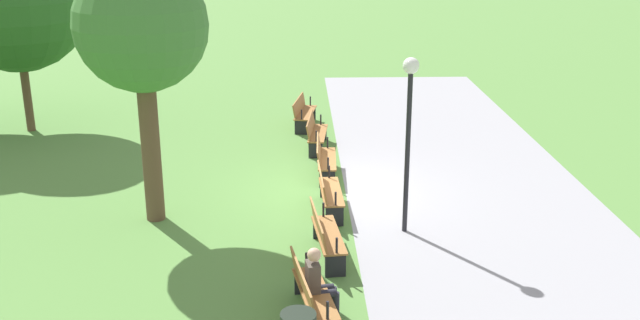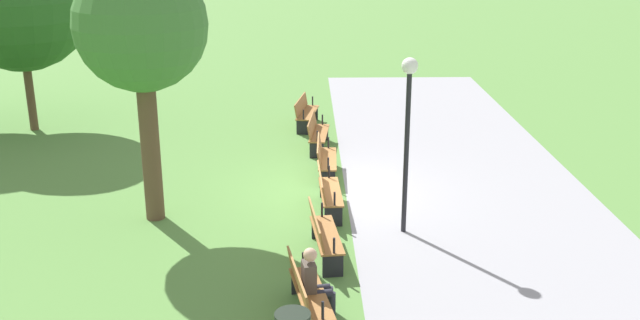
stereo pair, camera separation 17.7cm
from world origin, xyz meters
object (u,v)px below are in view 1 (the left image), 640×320
object	(u,v)px
bench_4	(325,234)
person_seated	(319,280)
bench_5	(311,292)
bench_0	(303,112)
bench_2	(324,158)
bench_3	(328,191)
bench_1	(315,132)
tree_1	(141,28)
lamp_post	(409,111)

from	to	relation	value
bench_4	person_seated	size ratio (longest dim) A/B	1.52
bench_5	person_seated	xyz separation A→B (m)	(-0.09, 0.13, 0.16)
bench_0	bench_2	distance (m)	4.51
bench_0	bench_3	bearing A→B (deg)	14.00
bench_1	bench_5	bearing A→B (deg)	4.01
bench_1	tree_1	xyz separation A→B (m)	(4.81, -3.54, 3.57)
bench_2	bench_3	distance (m)	2.25
bench_4	bench_5	distance (m)	2.25
person_seated	bench_1	bearing A→B (deg)	168.80
bench_2	bench_3	world-z (taller)	same
bench_0	bench_5	xyz separation A→B (m)	(11.22, 0.00, 0.00)
bench_3	bench_5	world-z (taller)	same
tree_1	lamp_post	size ratio (longest dim) A/B	1.51
bench_5	person_seated	size ratio (longest dim) A/B	1.53
bench_3	lamp_post	distance (m)	2.80
bench_3	tree_1	distance (m)	5.15
bench_4	bench_5	size ratio (longest dim) A/B	0.99
bench_2	tree_1	size ratio (longest dim) A/B	0.33
bench_3	bench_4	xyz separation A→B (m)	(2.25, -0.16, 0.00)
bench_3	tree_1	world-z (taller)	tree_1
bench_1	bench_3	bearing A→B (deg)	8.00
bench_2	bench_3	size ratio (longest dim) A/B	1.00
bench_1	bench_4	bearing A→B (deg)	6.01
bench_4	person_seated	distance (m)	2.15
bench_2	bench_1	bearing A→B (deg)	-174.01
bench_3	lamp_post	size ratio (longest dim) A/B	0.50
bench_4	person_seated	bearing A→B (deg)	-10.94
person_seated	tree_1	world-z (taller)	tree_1
bench_0	bench_4	bearing A→B (deg)	12.01
person_seated	bench_3	bearing A→B (deg)	165.54
tree_1	lamp_post	distance (m)	5.49
bench_1	tree_1	distance (m)	6.96
bench_2	tree_1	bearing A→B (deg)	-53.22
bench_0	bench_4	world-z (taller)	same
lamp_post	bench_5	bearing A→B (deg)	-30.64
bench_3	person_seated	xyz separation A→B (m)	(4.39, -0.34, 0.16)
bench_4	tree_1	world-z (taller)	tree_1
bench_1	bench_5	distance (m)	8.99
bench_1	person_seated	size ratio (longest dim) A/B	1.52
bench_3	bench_4	bearing A→B (deg)	-5.99
bench_2	tree_1	xyz separation A→B (m)	(2.57, -3.69, 3.57)
bench_2	tree_1	distance (m)	5.74
bench_5	lamp_post	size ratio (longest dim) A/B	0.51
bench_0	bench_1	bearing A→B (deg)	17.99
bench_3	tree_1	size ratio (longest dim) A/B	0.33
bench_0	bench_2	bearing A→B (deg)	15.99
bench_5	bench_4	bearing A→B (deg)	162.01
bench_2	bench_0	bearing A→B (deg)	-172.02
bench_1	lamp_post	size ratio (longest dim) A/B	0.51
tree_1	bench_3	bearing A→B (deg)	94.80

